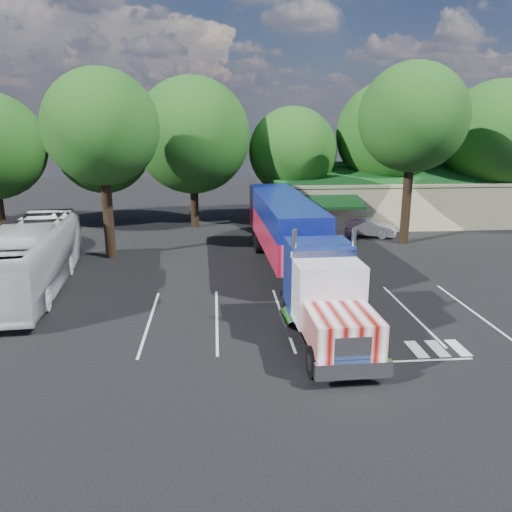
{
  "coord_description": "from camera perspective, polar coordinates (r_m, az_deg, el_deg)",
  "views": [
    {
      "loc": [
        -3.16,
        -28.46,
        9.18
      ],
      "look_at": [
        -0.97,
        -1.9,
        2.0
      ],
      "focal_mm": 35.0,
      "sensor_mm": 36.0,
      "label": 1
    }
  ],
  "objects": [
    {
      "name": "semi_truck",
      "position": [
        29.11,
        4.07,
        2.22
      ],
      "size": [
        3.86,
        23.05,
        4.81
      ],
      "rotation": [
        0.0,
        0.0,
        0.03
      ],
      "color": "black",
      "rests_on": "ground"
    },
    {
      "name": "ground",
      "position": [
        30.07,
        1.54,
        -2.7
      ],
      "size": [
        120.0,
        120.0,
        0.0
      ],
      "primitive_type": "plane",
      "color": "black",
      "rests_on": "ground"
    },
    {
      "name": "tree_row_e",
      "position": [
        49.2,
        14.86,
        13.32
      ],
      "size": [
        9.6,
        9.6,
        12.9
      ],
      "color": "black",
      "rests_on": "ground"
    },
    {
      "name": "tree_near_right",
      "position": [
        39.76,
        17.51,
        14.81
      ],
      "size": [
        8.0,
        8.0,
        13.5
      ],
      "color": "black",
      "rests_on": "ground"
    },
    {
      "name": "tree_near_left",
      "position": [
        35.23,
        -17.26,
        13.82
      ],
      "size": [
        7.6,
        7.6,
        12.65
      ],
      "color": "black",
      "rests_on": "ground"
    },
    {
      "name": "event_hall",
      "position": [
        49.75,
        15.29,
        6.49
      ],
      "size": [
        24.2,
        14.12,
        5.55
      ],
      "color": "beige",
      "rests_on": "ground"
    },
    {
      "name": "woman",
      "position": [
        29.68,
        10.43,
        -1.25
      ],
      "size": [
        0.6,
        0.79,
        1.93
      ],
      "primitive_type": "imported",
      "rotation": [
        0.0,
        0.0,
        1.79
      ],
      "color": "black",
      "rests_on": "ground"
    },
    {
      "name": "tree_row_b",
      "position": [
        47.34,
        -17.1,
        11.95
      ],
      "size": [
        8.4,
        8.4,
        11.35
      ],
      "color": "black",
      "rests_on": "ground"
    },
    {
      "name": "silver_sedan",
      "position": [
        42.28,
        12.63,
        3.22
      ],
      "size": [
        4.84,
        3.35,
        1.51
      ],
      "primitive_type": "imported",
      "rotation": [
        0.0,
        0.0,
        1.14
      ],
      "color": "#A9ABB1",
      "rests_on": "ground"
    },
    {
      "name": "tree_row_c",
      "position": [
        44.71,
        -7.28,
        13.49
      ],
      "size": [
        10.0,
        10.0,
        13.05
      ],
      "color": "black",
      "rests_on": "ground"
    },
    {
      "name": "tree_row_f",
      "position": [
        52.29,
        25.91,
        12.09
      ],
      "size": [
        10.4,
        10.4,
        13.0
      ],
      "color": "black",
      "rests_on": "ground"
    },
    {
      "name": "tree_row_d",
      "position": [
        46.59,
        4.21,
        11.84
      ],
      "size": [
        8.0,
        8.0,
        10.6
      ],
      "color": "black",
      "rests_on": "ground"
    },
    {
      "name": "tour_bus",
      "position": [
        30.33,
        -24.3,
        -0.2
      ],
      "size": [
        4.35,
        13.79,
        3.78
      ],
      "primitive_type": "imported",
      "rotation": [
        0.0,
        0.0,
        0.09
      ],
      "color": "silver",
      "rests_on": "ground"
    },
    {
      "name": "bicycle",
      "position": [
        33.8,
        5.66,
        -0.02
      ],
      "size": [
        1.34,
        1.64,
        0.84
      ],
      "primitive_type": "imported",
      "rotation": [
        0.0,
        0.0,
        0.58
      ],
      "color": "black",
      "rests_on": "ground"
    }
  ]
}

